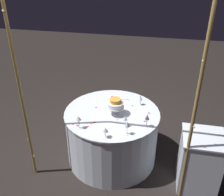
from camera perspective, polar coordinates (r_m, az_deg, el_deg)
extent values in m
plane|color=black|center=(3.85, 0.00, -12.55)|extent=(12.00, 12.00, 0.00)
cylinder|color=olive|center=(2.70, 17.53, -2.45)|extent=(0.04, 0.04, 2.41)
cylinder|color=olive|center=(3.07, -19.23, 1.28)|extent=(0.04, 0.04, 2.41)
sphere|color=#F9EAB2|center=(2.68, 17.63, -1.02)|extent=(0.02, 0.02, 0.02)
sphere|color=#F9EAB2|center=(2.78, -22.49, 17.04)|extent=(0.02, 0.02, 0.02)
sphere|color=#F9EAB2|center=(2.48, 19.12, 7.64)|extent=(0.02, 0.02, 0.02)
sphere|color=#F9EAB2|center=(3.57, -16.59, -11.92)|extent=(0.02, 0.02, 0.02)
sphere|color=#F9EAB2|center=(2.81, 16.78, -5.67)|extent=(0.02, 0.02, 0.02)
sphere|color=#F9EAB2|center=(3.16, -18.62, -1.30)|extent=(0.02, 0.02, 0.02)
sphere|color=#F9EAB2|center=(2.79, 17.34, -5.98)|extent=(0.02, 0.02, 0.02)
sphere|color=#F9EAB2|center=(3.43, -17.62, -8.49)|extent=(0.02, 0.02, 0.02)
cylinder|color=silver|center=(3.61, 0.00, -8.26)|extent=(1.21, 1.21, 0.73)
cylinder|color=silver|center=(3.40, 0.00, -3.27)|extent=(1.23, 1.23, 0.02)
cube|color=silver|center=(3.40, 18.34, -13.00)|extent=(0.46, 0.46, 0.72)
cube|color=silver|center=(3.18, 19.38, -8.05)|extent=(0.48, 0.48, 0.02)
cylinder|color=silver|center=(3.36, 0.71, -3.40)|extent=(0.11, 0.11, 0.01)
cylinder|color=silver|center=(3.33, 0.72, -2.69)|extent=(0.02, 0.02, 0.09)
cylinder|color=silver|center=(3.31, 0.72, -1.96)|extent=(0.22, 0.22, 0.01)
cylinder|color=white|center=(3.29, 0.73, -1.43)|extent=(0.20, 0.20, 0.06)
cylinder|color=gold|center=(3.26, 0.73, -0.59)|extent=(0.14, 0.14, 0.05)
cylinder|color=silver|center=(3.15, 2.79, -6.03)|extent=(0.06, 0.06, 0.00)
cylinder|color=silver|center=(3.12, 2.81, -5.37)|extent=(0.01, 0.01, 0.08)
cone|color=silver|center=(3.08, 2.85, -4.31)|extent=(0.06, 0.06, 0.06)
cylinder|color=silver|center=(3.16, 7.48, -6.05)|extent=(0.06, 0.06, 0.00)
cylinder|color=silver|center=(3.13, 7.54, -5.29)|extent=(0.01, 0.01, 0.10)
cone|color=silver|center=(3.09, 7.64, -4.03)|extent=(0.05, 0.05, 0.07)
cylinder|color=silver|center=(3.02, 3.25, -7.76)|extent=(0.06, 0.06, 0.00)
cylinder|color=silver|center=(2.99, 3.28, -6.95)|extent=(0.01, 0.01, 0.10)
cone|color=silver|center=(2.94, 3.32, -5.62)|extent=(0.05, 0.05, 0.07)
cylinder|color=silver|center=(3.57, 6.04, -1.43)|extent=(0.06, 0.06, 0.00)
cylinder|color=silver|center=(3.55, 6.07, -0.88)|extent=(0.01, 0.01, 0.08)
cone|color=silver|center=(3.51, 6.14, 0.16)|extent=(0.06, 0.06, 0.07)
cylinder|color=silver|center=(2.97, -1.43, -8.47)|extent=(0.06, 0.06, 0.00)
cylinder|color=silver|center=(2.94, -1.44, -7.85)|extent=(0.01, 0.01, 0.08)
cone|color=silver|center=(2.91, -1.46, -6.84)|extent=(0.06, 0.06, 0.05)
cylinder|color=silver|center=(3.13, -7.12, -6.41)|extent=(0.06, 0.06, 0.00)
cylinder|color=silver|center=(3.10, -7.19, -5.56)|extent=(0.01, 0.01, 0.11)
cone|color=silver|center=(3.05, -7.28, -4.30)|extent=(0.06, 0.06, 0.06)
cube|color=silver|center=(3.68, 2.05, -0.25)|extent=(0.22, 0.06, 0.01)
cube|color=white|center=(3.68, -0.13, -0.17)|extent=(0.09, 0.03, 0.01)
ellipsoid|color=#E02D47|center=(3.74, 0.00, 0.32)|extent=(0.03, 0.04, 0.00)
ellipsoid|color=#E02D47|center=(3.20, -8.42, -5.62)|extent=(0.03, 0.02, 0.00)
ellipsoid|color=#E02D47|center=(3.21, -3.85, -5.28)|extent=(0.05, 0.04, 0.00)
ellipsoid|color=#E02D47|center=(3.24, 1.13, -4.75)|extent=(0.03, 0.03, 0.00)
ellipsoid|color=#E02D47|center=(3.24, 7.12, -5.02)|extent=(0.04, 0.04, 0.00)
ellipsoid|color=#E02D47|center=(3.14, -5.28, -6.15)|extent=(0.03, 0.04, 0.00)
ellipsoid|color=#E02D47|center=(3.41, 7.97, -3.24)|extent=(0.04, 0.04, 0.00)
ellipsoid|color=#E02D47|center=(3.54, 4.43, -1.67)|extent=(0.04, 0.03, 0.00)
ellipsoid|color=#E02D47|center=(3.17, -7.45, -5.93)|extent=(0.04, 0.04, 0.00)
ellipsoid|color=#E02D47|center=(3.49, -3.43, -2.11)|extent=(0.04, 0.04, 0.00)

